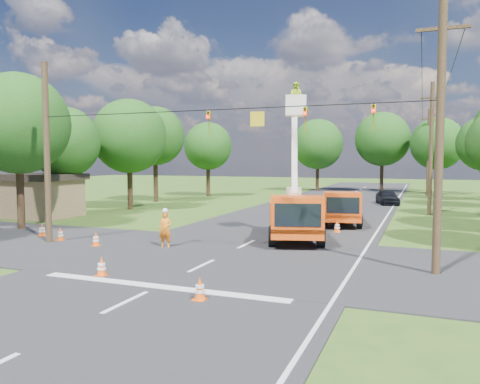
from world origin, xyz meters
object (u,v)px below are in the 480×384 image
at_px(ground_worker, 165,229).
at_px(second_truck, 341,207).
at_px(pole_right_near, 440,134).
at_px(pole_right_far, 428,151).
at_px(traffic_cone_5, 42,230).
at_px(tree_left_f, 208,146).
at_px(pole_left, 47,153).
at_px(traffic_cone_2, 337,226).
at_px(traffic_cone_0, 102,266).
at_px(distant_car, 387,197).
at_px(traffic_cone_6, 357,214).
at_px(tree_left_c, 64,142).
at_px(bucket_truck, 295,208).
at_px(tree_left_e, 155,136).
at_px(shed, 39,195).
at_px(traffic_cone_1, 200,289).
at_px(traffic_cone_4, 60,234).
at_px(tree_far_b, 382,139).
at_px(traffic_cone_3, 96,239).
at_px(pole_right_mid, 431,147).
at_px(tree_far_c, 437,144).
at_px(tree_left_b, 18,124).
at_px(tree_far_a, 318,144).
at_px(tree_left_d, 129,136).

bearing_deg(ground_worker, second_truck, 47.86).
bearing_deg(pole_right_near, pole_right_far, 90.00).
xyz_separation_m(traffic_cone_5, tree_left_f, (-3.51, 28.65, 5.33)).
distance_m(pole_right_far, pole_left, 43.87).
bearing_deg(traffic_cone_2, traffic_cone_0, -115.08).
bearing_deg(distant_car, pole_left, -132.87).
distance_m(traffic_cone_6, tree_left_c, 21.72).
height_order(traffic_cone_0, traffic_cone_5, same).
bearing_deg(traffic_cone_5, bucket_truck, 16.00).
bearing_deg(tree_left_f, traffic_cone_6, -38.97).
height_order(pole_left, tree_left_e, tree_left_e).
relative_size(traffic_cone_5, shed, 0.13).
xyz_separation_m(second_truck, traffic_cone_1, (-1.26, -17.88, -0.79)).
relative_size(bucket_truck, traffic_cone_4, 11.54).
distance_m(traffic_cone_1, tree_far_b, 51.39).
bearing_deg(traffic_cone_3, pole_right_mid, 52.82).
bearing_deg(tree_left_c, pole_right_mid, 23.75).
xyz_separation_m(traffic_cone_5, pole_right_far, (19.79, 38.65, 4.75)).
distance_m(traffic_cone_0, tree_far_c, 48.54).
height_order(tree_left_b, tree_far_a, tree_far_a).
bearing_deg(traffic_cone_6, traffic_cone_0, -108.17).
height_order(traffic_cone_1, tree_left_c, tree_left_c).
distance_m(traffic_cone_1, tree_left_c, 24.25).
distance_m(traffic_cone_2, tree_left_b, 19.73).
bearing_deg(traffic_cone_6, pole_right_far, 79.25).
bearing_deg(tree_far_a, traffic_cone_0, -87.22).
distance_m(distant_car, shed, 29.94).
relative_size(traffic_cone_0, tree_left_b, 0.08).
distance_m(pole_right_near, pole_left, 18.01).
bearing_deg(tree_far_b, traffic_cone_5, -108.13).
xyz_separation_m(traffic_cone_1, tree_left_c, (-18.39, 14.97, 5.08)).
distance_m(ground_worker, traffic_cone_5, 7.95).
xyz_separation_m(pole_left, tree_left_d, (-5.50, 15.00, 1.62)).
bearing_deg(tree_far_c, tree_left_d, -132.22).
distance_m(second_truck, traffic_cone_2, 3.48).
relative_size(traffic_cone_3, traffic_cone_5, 1.00).
bearing_deg(tree_far_b, pole_left, -105.52).
bearing_deg(traffic_cone_3, pole_right_near, -0.11).
distance_m(pole_right_far, shed, 41.69).
relative_size(traffic_cone_1, tree_left_f, 0.08).
height_order(traffic_cone_5, pole_right_mid, pole_right_mid).
xyz_separation_m(pole_left, tree_left_c, (-7.00, 9.00, 0.94)).
bearing_deg(tree_left_f, traffic_cone_2, -49.59).
relative_size(traffic_cone_6, tree_far_a, 0.07).
height_order(distant_car, tree_far_c, tree_far_c).
bearing_deg(tree_left_e, traffic_cone_1, -56.25).
height_order(distant_car, traffic_cone_4, distant_car).
bearing_deg(second_truck, traffic_cone_1, -105.32).
bearing_deg(ground_worker, tree_far_a, 80.91).
bearing_deg(pole_right_mid, tree_left_c, -156.25).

